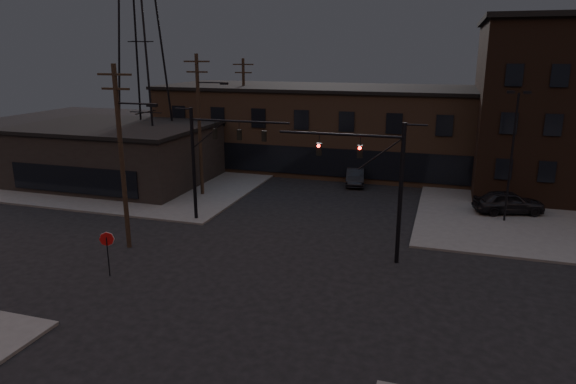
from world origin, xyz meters
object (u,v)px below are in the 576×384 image
at_px(traffic_signal_far, 210,152).
at_px(parked_car_lot_a, 509,202).
at_px(stop_sign, 107,244).
at_px(car_crossing, 355,176).
at_px(parked_car_lot_b, 544,185).
at_px(traffic_signal_near, 380,177).

bearing_deg(traffic_signal_far, parked_car_lot_a, 21.52).
height_order(stop_sign, car_crossing, stop_sign).
height_order(stop_sign, parked_car_lot_b, stop_sign).
relative_size(stop_sign, parked_car_lot_b, 0.52).
distance_m(traffic_signal_near, traffic_signal_far, 12.57).
xyz_separation_m(stop_sign, parked_car_lot_b, (24.74, 24.65, -1.01)).
height_order(traffic_signal_far, parked_car_lot_b, traffic_signal_far).
bearing_deg(parked_car_lot_a, car_crossing, 49.01).
distance_m(parked_car_lot_a, car_crossing, 13.55).
bearing_deg(parked_car_lot_b, stop_sign, 119.23).
height_order(traffic_signal_near, parked_car_lot_b, traffic_signal_near).
relative_size(stop_sign, parked_car_lot_a, 0.50).
bearing_deg(parked_car_lot_a, stop_sign, 113.25).
xyz_separation_m(parked_car_lot_b, car_crossing, (-15.70, -1.16, -0.10)).
relative_size(traffic_signal_far, parked_car_lot_a, 1.62).
bearing_deg(car_crossing, traffic_signal_far, -128.92).
relative_size(traffic_signal_far, parked_car_lot_b, 1.69).
height_order(traffic_signal_near, traffic_signal_far, same).
bearing_deg(traffic_signal_far, car_crossing, 60.13).
xyz_separation_m(traffic_signal_far, car_crossing, (7.75, 13.50, -4.28)).
relative_size(traffic_signal_near, stop_sign, 3.23).
distance_m(traffic_signal_far, car_crossing, 16.14).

